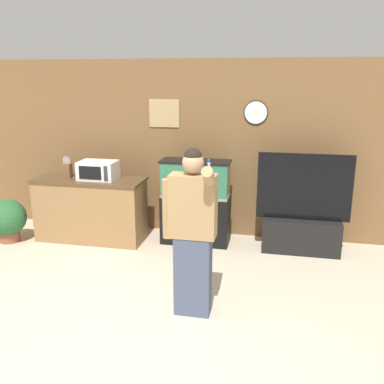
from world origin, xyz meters
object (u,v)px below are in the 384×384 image
at_px(aquarium_on_stand, 196,202).
at_px(counter_island, 91,209).
at_px(knife_block, 67,170).
at_px(person_standing, 192,231).
at_px(potted_plant, 8,219).
at_px(microwave, 98,170).
at_px(tv_on_stand, 302,224).

bearing_deg(aquarium_on_stand, counter_island, -173.11).
bearing_deg(knife_block, aquarium_on_stand, 5.42).
bearing_deg(counter_island, aquarium_on_stand, 6.89).
bearing_deg(person_standing, potted_plant, 155.80).
xyz_separation_m(counter_island, microwave, (0.15, -0.00, 0.59)).
xyz_separation_m(microwave, knife_block, (-0.49, 0.01, -0.02)).
xyz_separation_m(counter_island, potted_plant, (-1.16, -0.33, -0.12)).
bearing_deg(potted_plant, tv_on_stand, 6.96).
bearing_deg(person_standing, aquarium_on_stand, 100.43).
relative_size(microwave, knife_block, 1.71).
distance_m(aquarium_on_stand, tv_on_stand, 1.50).
height_order(microwave, potted_plant, microwave).
relative_size(aquarium_on_stand, person_standing, 0.71).
height_order(microwave, tv_on_stand, tv_on_stand).
xyz_separation_m(counter_island, aquarium_on_stand, (1.53, 0.19, 0.15)).
xyz_separation_m(knife_block, potted_plant, (-0.82, -0.34, -0.69)).
distance_m(counter_island, aquarium_on_stand, 1.55).
relative_size(person_standing, potted_plant, 2.70).
relative_size(microwave, potted_plant, 0.83).
height_order(tv_on_stand, person_standing, person_standing).
height_order(knife_block, potted_plant, knife_block).
bearing_deg(aquarium_on_stand, potted_plant, -169.12).
xyz_separation_m(counter_island, tv_on_stand, (3.02, 0.18, -0.07)).
distance_m(counter_island, microwave, 0.61).
xyz_separation_m(knife_block, person_standing, (2.22, -1.70, -0.15)).
height_order(microwave, aquarium_on_stand, aquarium_on_stand).
height_order(knife_block, aquarium_on_stand, knife_block).
bearing_deg(aquarium_on_stand, knife_block, -174.58).
height_order(aquarium_on_stand, person_standing, person_standing).
height_order(counter_island, aquarium_on_stand, aquarium_on_stand).
bearing_deg(knife_block, person_standing, -37.58).
distance_m(knife_block, potted_plant, 1.13).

